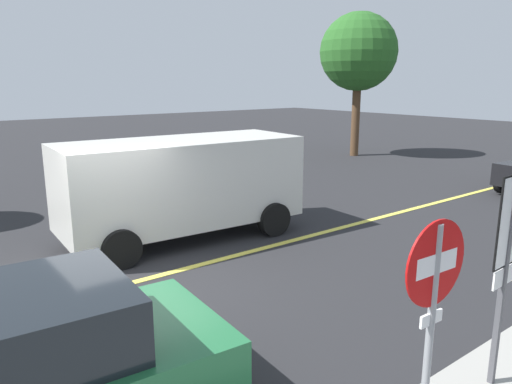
# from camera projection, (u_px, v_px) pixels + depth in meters

# --- Properties ---
(ground_plane) EXTENTS (80.00, 80.00, 0.00)m
(ground_plane) POSITION_uv_depth(u_px,v_px,m) (130.00, 284.00, 8.40)
(ground_plane) COLOR #262628
(lane_marking_centre) EXTENTS (28.00, 0.16, 0.01)m
(lane_marking_centre) POSITION_uv_depth(u_px,v_px,m) (265.00, 248.00, 10.18)
(lane_marking_centre) COLOR #E0D14C
(stop_sign) EXTENTS (0.76, 0.07, 2.34)m
(stop_sign) POSITION_uv_depth(u_px,v_px,m) (432.00, 304.00, 4.10)
(stop_sign) COLOR gray
(stop_sign) RESTS_ON ground_plane
(speed_limit_sign) EXTENTS (0.54, 0.06, 2.52)m
(speed_limit_sign) POSITION_uv_depth(u_px,v_px,m) (507.00, 245.00, 5.05)
(speed_limit_sign) COLOR #4C4C51
(speed_limit_sign) RESTS_ON ground_plane
(white_van) EXTENTS (5.31, 2.51, 2.20)m
(white_van) POSITION_uv_depth(u_px,v_px,m) (181.00, 182.00, 10.58)
(white_van) COLOR silver
(white_van) RESTS_ON ground_plane
(tree_centre_verge) EXTENTS (3.48, 3.48, 6.44)m
(tree_centre_verge) POSITION_uv_depth(u_px,v_px,m) (359.00, 52.00, 21.76)
(tree_centre_verge) COLOR #513823
(tree_centre_verge) RESTS_ON ground_plane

